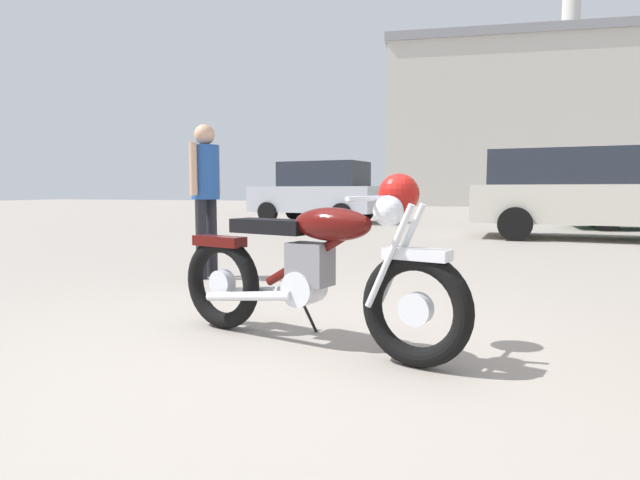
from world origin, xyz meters
TOP-DOWN VIEW (x-y plane):
  - ground_plane at (0.00, 0.00)m, footprint 80.00×80.00m
  - vintage_motorcycle at (0.04, 0.27)m, footprint 2.03×0.78m
  - bystander at (-1.86, 2.30)m, footprint 0.30×0.45m
  - red_hatchback_near at (-3.65, 12.14)m, footprint 4.11×2.28m
  - silver_sedan_mid at (3.08, 8.48)m, footprint 4.84×2.29m
  - industrial_building at (2.42, 33.97)m, footprint 16.01×12.78m

SIDE VIEW (x-z plane):
  - ground_plane at x=0.00m, z-range 0.00..0.00m
  - vintage_motorcycle at x=0.04m, z-range -0.04..1.03m
  - red_hatchback_near at x=-3.65m, z-range 0.03..1.81m
  - silver_sedan_mid at x=3.08m, z-range 0.07..1.81m
  - bystander at x=-1.86m, z-range 0.19..1.85m
  - industrial_building at x=2.42m, z-range -4.01..14.08m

